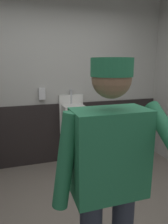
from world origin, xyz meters
The scene contains 5 objects.
wall_back centered at (0.00, 1.78, 1.42)m, with size 4.34×0.12×2.84m, color #B2B2AD.
wainscot_band_back centered at (0.00, 1.70, 0.50)m, with size 3.74×0.03×1.01m, color black.
urinal_solo centered at (0.27, 1.56, 0.78)m, with size 0.40×0.34×1.24m.
person centered at (-0.07, -0.59, 0.99)m, with size 0.65×0.60×1.68m.
soap_dispenser centered at (-0.20, 1.68, 1.19)m, with size 0.10×0.07×0.18m, color silver.
Camera 1 is at (-0.55, -1.62, 1.65)m, focal length 33.46 mm.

